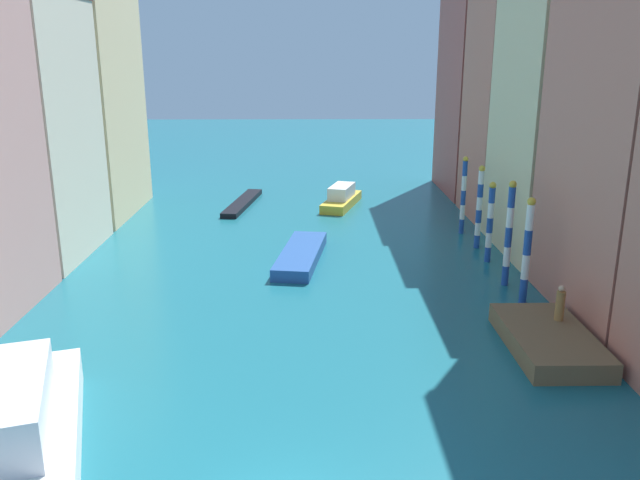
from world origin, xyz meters
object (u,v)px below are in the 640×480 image
Objects in this scene: mooring_pole_0 at (527,250)px; mooring_pole_1 at (509,233)px; motorboat_1 at (342,198)px; person_on_dock at (560,304)px; waterfront_dock at (548,340)px; mooring_pole_3 at (479,206)px; mooring_pole_4 at (463,195)px; mooring_pole_2 at (490,221)px; motorboat_0 at (301,255)px; gondola_black at (243,203)px; vaporetto_white at (8,436)px.

mooring_pole_0 is 0.95× the size of mooring_pole_1.
person_on_dock is at bearing -72.11° from motorboat_1.
mooring_pole_3 reaches higher than waterfront_dock.
mooring_pole_1 is 1.06× the size of mooring_pole_4.
waterfront_dock is 3.94× the size of person_on_dock.
waterfront_dock is at bearing -125.01° from person_on_dock.
person_on_dock is 0.30× the size of mooring_pole_4.
mooring_pole_0 is 1.11× the size of mooring_pole_2.
mooring_pole_4 reaches higher than mooring_pole_2.
motorboat_0 is at bearing 135.55° from person_on_dock.
motorboat_1 is at bearing 124.56° from mooring_pole_3.
mooring_pole_3 is at bearing 88.36° from mooring_pole_2.
person_on_dock is 24.86m from motorboat_1.
waterfront_dock is 25.66m from motorboat_1.
mooring_pole_3 is at bearing -55.44° from motorboat_1.
gondola_black is at bearing 122.14° from person_on_dock.
mooring_pole_1 is at bearing -21.76° from motorboat_0.
motorboat_1 is at bearing 118.69° from mooring_pole_2.
motorboat_0 is (4.61, -13.77, 0.14)m from gondola_black.
person_on_dock is at bearing -87.22° from mooring_pole_1.
vaporetto_white reaches higher than motorboat_0.
mooring_pole_0 reaches higher than mooring_pole_2.
mooring_pole_4 is (0.00, 9.63, -0.16)m from mooring_pole_1.
motorboat_1 is (7.52, -0.47, 0.45)m from gondola_black.
mooring_pole_1 is at bearing -50.25° from gondola_black.
mooring_pole_4 reaches higher than motorboat_1.
mooring_pole_0 is at bearing -89.43° from mooring_pole_4.
mooring_pole_3 reaches higher than vaporetto_white.
mooring_pole_2 is (-0.18, 10.01, 0.84)m from person_on_dock.
vaporetto_white reaches higher than waterfront_dock.
mooring_pole_3 is 0.64× the size of motorboat_0.
motorboat_0 reaches higher than gondola_black.
person_on_dock is 28.51m from gondola_black.
waterfront_dock is 7.70m from mooring_pole_1.
mooring_pole_2 is 0.52× the size of gondola_black.
person_on_dock is at bearing -57.86° from gondola_black.
vaporetto_white is at bearing -108.67° from motorboat_1.
vaporetto_white is (-18.12, -24.16, -1.56)m from mooring_pole_4.
mooring_pole_2 is at bearing 88.05° from mooring_pole_1.
motorboat_0 is at bearing 178.16° from mooring_pole_2.
person_on_dock is 0.30× the size of mooring_pole_0.
mooring_pole_1 is 0.51× the size of vaporetto_white.
motorboat_1 is at bearing 112.86° from mooring_pole_1.
mooring_pole_3 is at bearing -86.38° from mooring_pole_4.
waterfront_dock is 0.57× the size of vaporetto_white.
motorboat_0 is (7.87, 18.62, -0.65)m from vaporetto_white.
mooring_pole_1 reaches higher than vaporetto_white.
waterfront_dock is 1.16× the size of mooring_pole_0.
mooring_pole_0 is at bearing 83.39° from waterfront_dock.
mooring_pole_2 is at bearing -88.79° from mooring_pole_4.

